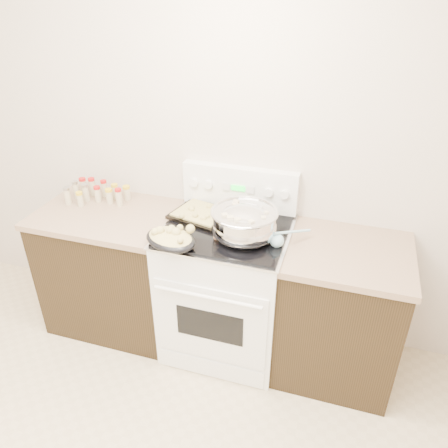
% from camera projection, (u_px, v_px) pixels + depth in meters
% --- Properties ---
extents(counter_left, '(0.93, 0.67, 0.92)m').
position_uv_depth(counter_left, '(116.00, 268.00, 3.12)').
color(counter_left, black).
rests_on(counter_left, ground).
extents(counter_right, '(0.73, 0.67, 0.92)m').
position_uv_depth(counter_right, '(339.00, 311.00, 2.72)').
color(counter_right, black).
rests_on(counter_right, ground).
extents(kitchen_range, '(0.78, 0.73, 1.22)m').
position_uv_depth(kitchen_range, '(226.00, 287.00, 2.89)').
color(kitchen_range, white).
rests_on(kitchen_range, ground).
extents(mixing_bowl, '(0.48, 0.48, 0.23)m').
position_uv_depth(mixing_bowl, '(244.00, 224.00, 2.52)').
color(mixing_bowl, silver).
rests_on(mixing_bowl, kitchen_range).
extents(roasting_pan, '(0.38, 0.33, 0.11)m').
position_uv_depth(roasting_pan, '(171.00, 238.00, 2.47)').
color(roasting_pan, black).
rests_on(roasting_pan, kitchen_range).
extents(baking_sheet, '(0.49, 0.39, 0.06)m').
position_uv_depth(baking_sheet, '(206.00, 215.00, 2.77)').
color(baking_sheet, black).
rests_on(baking_sheet, kitchen_range).
extents(wooden_spoon, '(0.18, 0.20, 0.04)m').
position_uv_depth(wooden_spoon, '(223.00, 235.00, 2.56)').
color(wooden_spoon, tan).
rests_on(wooden_spoon, kitchen_range).
extents(blue_ladle, '(0.21, 0.22, 0.10)m').
position_uv_depth(blue_ladle, '(279.00, 240.00, 2.48)').
color(blue_ladle, '#94C8DD').
rests_on(blue_ladle, kitchen_range).
extents(spice_jars, '(0.40, 0.24, 0.13)m').
position_uv_depth(spice_jars, '(96.00, 192.00, 3.01)').
color(spice_jars, '#BFB28C').
rests_on(spice_jars, counter_left).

